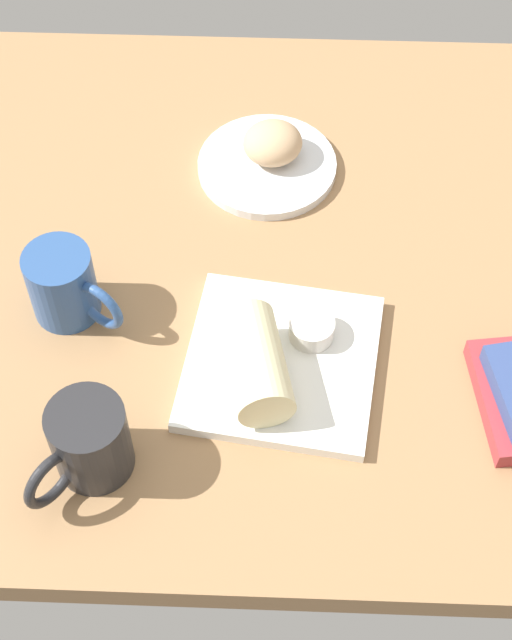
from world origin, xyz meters
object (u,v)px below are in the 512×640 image
at_px(scone_pastry, 273,143).
at_px(sauce_cup, 312,329).
at_px(square_plate, 281,362).
at_px(breakfast_wrap, 256,363).
at_px(coffee_mug, 65,285).
at_px(round_plate, 267,166).
at_px(second_mug, 87,442).

xyz_separation_m(scone_pastry, sauce_cup, (0.06, -0.30, -0.01)).
bearing_deg(square_plate, breakfast_wrap, -135.26).
xyz_separation_m(scone_pastry, coffee_mug, (-0.25, -0.26, 0.01)).
height_order(square_plate, sauce_cup, sauce_cup).
bearing_deg(scone_pastry, breakfast_wrap, -91.50).
distance_m(breakfast_wrap, coffee_mug, 0.26).
height_order(scone_pastry, coffee_mug, coffee_mug).
bearing_deg(square_plate, round_plate, 94.58).
bearing_deg(breakfast_wrap, sauce_cup, 31.96).
xyz_separation_m(scone_pastry, square_plate, (0.02, -0.34, -0.03)).
height_order(breakfast_wrap, second_mug, second_mug).
xyz_separation_m(round_plate, sauce_cup, (0.06, -0.29, 0.02)).
relative_size(round_plate, breakfast_wrap, 1.44).
bearing_deg(sauce_cup, coffee_mug, 172.62).
distance_m(sauce_cup, breakfast_wrap, 0.09).
xyz_separation_m(square_plate, sauce_cup, (0.04, 0.04, 0.02)).
bearing_deg(breakfast_wrap, second_mug, -161.06).
bearing_deg(sauce_cup, square_plate, -135.26).
distance_m(round_plate, second_mug, 0.50).
bearing_deg(second_mug, breakfast_wrap, 31.71).
bearing_deg(scone_pastry, second_mug, -111.57).
bearing_deg(sauce_cup, round_plate, 102.04).
xyz_separation_m(round_plate, breakfast_wrap, (-0.00, -0.36, 0.04)).
distance_m(scone_pastry, square_plate, 0.34).
distance_m(sauce_cup, second_mug, 0.30).
bearing_deg(sauce_cup, breakfast_wrap, -135.26).
bearing_deg(round_plate, breakfast_wrap, -90.42).
height_order(scone_pastry, square_plate, scone_pastry).
height_order(round_plate, sauce_cup, sauce_cup).
relative_size(round_plate, scone_pastry, 2.35).
bearing_deg(square_plate, second_mug, -146.20).
xyz_separation_m(round_plate, coffee_mug, (-0.24, -0.25, 0.04)).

